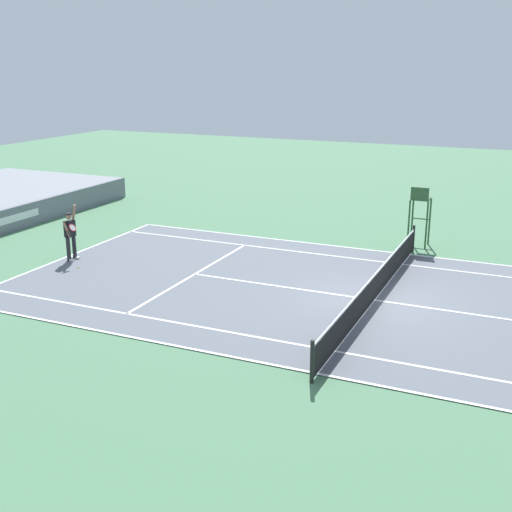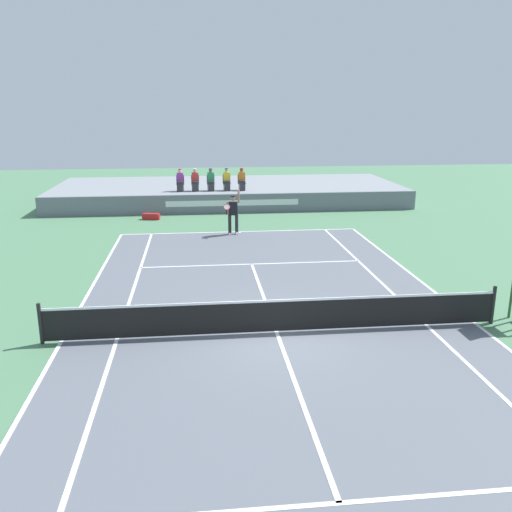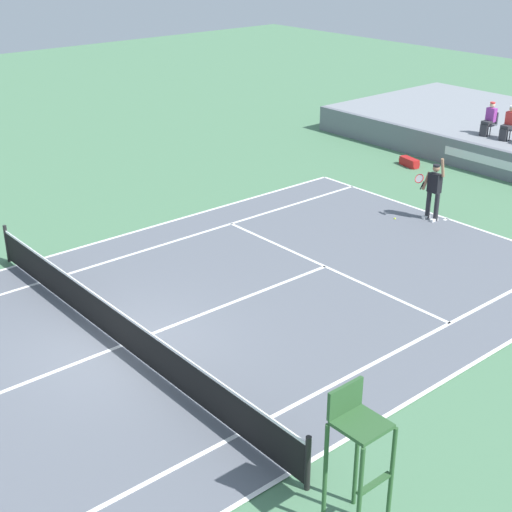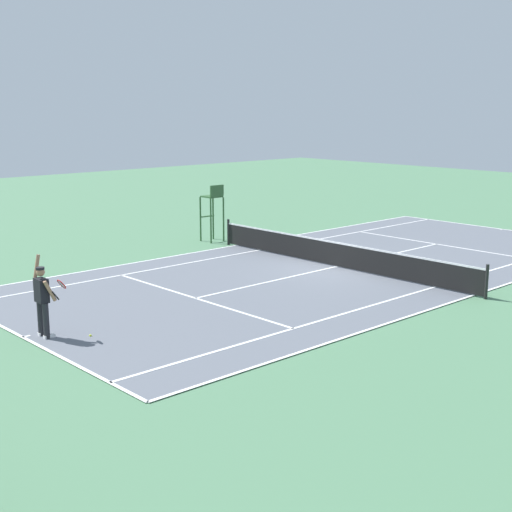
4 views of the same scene
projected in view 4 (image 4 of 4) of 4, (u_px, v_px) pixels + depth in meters
ground_plane at (336, 267)px, 25.91m from camera, size 80.00×80.00×0.00m
court at (336, 267)px, 25.91m from camera, size 11.08×23.88×0.03m
net at (336, 253)px, 25.80m from camera, size 11.98×0.10×1.07m
tennis_player at (43, 299)px, 17.85m from camera, size 0.77×0.62×2.08m
tennis_ball at (90, 336)px, 18.09m from camera, size 0.07×0.07×0.07m
umpire_chair at (213, 205)px, 30.58m from camera, size 0.77×0.77×2.44m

